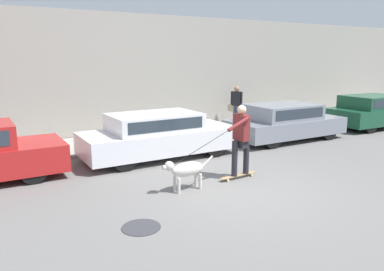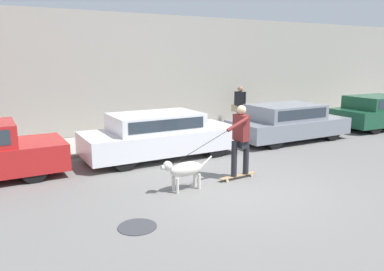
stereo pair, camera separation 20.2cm
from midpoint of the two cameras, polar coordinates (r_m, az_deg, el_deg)
ground_plane at (r=8.47m, az=7.21°, el=-7.96°), size 36.00×36.00×0.00m
back_wall at (r=14.20m, az=-9.15°, el=9.06°), size 32.00×0.30×4.42m
sidewalk_curb at (r=13.15m, az=-6.81°, el=-0.58°), size 30.00×2.49×0.10m
parked_car_1 at (r=10.83m, az=-4.38°, el=0.02°), size 4.54×1.87×1.30m
parked_car_2 at (r=13.50m, az=14.77°, el=1.93°), size 4.22×1.85×1.27m
parked_car_3 at (r=17.20m, az=26.86°, el=3.22°), size 4.04×1.93×1.33m
dog at (r=8.14m, az=-0.44°, el=-5.23°), size 1.29×0.36×0.72m
skateboarder at (r=8.88m, az=8.01°, el=-0.27°), size 2.43×0.57×1.77m
pedestrian_with_bag at (r=15.65m, az=7.62°, el=4.89°), size 0.40×0.58×1.60m
manhole_cover at (r=6.65m, az=-7.45°, el=-13.63°), size 0.67×0.67×0.01m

